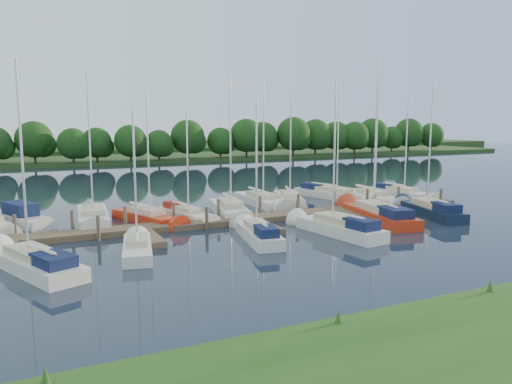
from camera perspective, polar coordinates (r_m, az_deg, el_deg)
name	(u,v)px	position (r m, az deg, el deg)	size (l,w,h in m)	color
ground	(301,246)	(30.26, 5.20, -6.18)	(260.00, 260.00, 0.00)	#17212E
dock	(251,221)	(36.54, -0.63, -3.32)	(40.00, 6.00, 0.40)	#4B3F2A
mooring_pilings	(244,213)	(37.47, -1.35, -2.41)	(38.24, 2.84, 2.00)	#473D33
far_shore	(105,158)	(101.58, -16.84, 3.79)	(180.00, 30.00, 0.60)	#203E18
distant_hill	(89,149)	(126.29, -18.56, 4.70)	(220.00, 40.00, 1.40)	#2F4F22
treeline	(126,141)	(89.03, -14.65, 5.69)	(145.34, 9.66, 8.22)	#38281C
motorboat	(22,219)	(39.86, -25.14, -2.85)	(3.89, 6.38, 2.02)	silver
sailboat_n_2	(93,218)	(39.00, -18.10, -2.89)	(2.79, 8.90, 11.19)	silver
sailboat_n_3	(148,219)	(37.81, -12.22, -3.00)	(3.98, 7.65, 9.86)	#B62B10
sailboat_n_4	(186,215)	(38.52, -8.01, -2.63)	(2.85, 6.70, 8.56)	silver
sailboat_n_5	(230,212)	(39.74, -2.98, -2.27)	(3.35, 8.75, 11.15)	silver
sailboat_n_6	(262,202)	(44.48, 0.70, -1.15)	(2.15, 8.83, 11.22)	silver
sailboat_n_7	(290,200)	(45.66, 3.86, -0.92)	(4.29, 8.07, 10.32)	silver
sailboat_n_8	(333,195)	(48.84, 8.82, -0.34)	(4.22, 9.21, 11.58)	silver
sailboat_n_9	(372,199)	(47.52, 13.11, -0.76)	(2.49, 8.49, 10.76)	silver
sailboat_n_10	(401,194)	(51.25, 16.26, -0.19)	(2.61, 7.93, 9.98)	silver
sailboat_s_0	(33,264)	(27.72, -24.15, -7.53)	(4.63, 8.42, 10.89)	silver
sailboat_s_1	(137,249)	(29.24, -13.41, -6.34)	(2.62, 6.52, 8.36)	silver
sailboat_s_2	(258,235)	(31.52, 0.25, -4.94)	(2.74, 7.11, 9.18)	silver
sailboat_s_3	(338,229)	(33.54, 9.30, -4.22)	(2.89, 8.21, 10.57)	silver
sailboat_s_4	(377,216)	(38.91, 13.66, -2.63)	(3.85, 9.89, 12.47)	#B62B10
sailboat_s_5	(430,211)	(41.88, 19.26, -2.10)	(3.65, 8.41, 10.78)	#101F36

